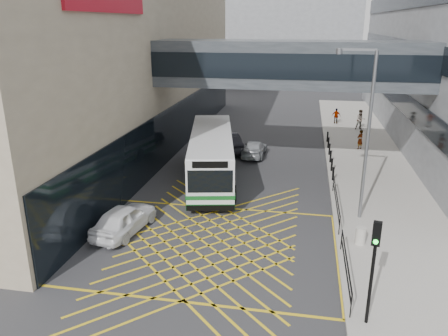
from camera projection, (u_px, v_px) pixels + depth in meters
The scene contains 18 objects.
ground at pixel (209, 246), 20.85m from camera, with size 120.00×120.00×0.00m, color #333335.
building_whsmith at pixel (39, 49), 36.36m from camera, with size 24.17×42.00×16.00m.
building_far at pixel (273, 29), 74.27m from camera, with size 28.00×16.00×18.00m, color gray.
skybridge at pixel (290, 64), 29.13m from camera, with size 20.00×4.10×3.00m.
pavement at pixel (366, 161), 33.24m from camera, with size 6.00×54.00×0.16m, color #A29D94.
box_junction at pixel (209, 245), 20.85m from camera, with size 12.00×9.00×0.01m.
bus at pixel (212, 155), 29.01m from camera, with size 4.96×12.01×3.28m.
car_white at pixel (124, 219), 21.98m from camera, with size 1.91×4.67×1.49m, color white.
car_dark at pixel (226, 142), 35.87m from camera, with size 2.00×5.11×1.60m, color black.
car_silver at pixel (254, 148), 34.64m from camera, with size 1.73×4.09×1.27m, color #9EA2A7.
traffic_light at pixel (374, 259), 14.37m from camera, with size 0.31×0.47×3.97m.
street_lamp at pixel (365, 126), 22.00m from camera, with size 2.00×0.36×8.78m.
litter_bin at pixel (360, 236), 20.57m from camera, with size 0.48×0.48×0.84m, color #ADA89E.
kerb_railings at pixel (340, 223), 21.16m from camera, with size 0.05×12.54×1.00m.
bollards at pixel (330, 153), 33.55m from camera, with size 0.14×10.14×0.90m.
pedestrian_a at pixel (360, 140), 35.92m from camera, with size 0.64×0.45×1.60m, color gray.
pedestrian_b at pixel (361, 120), 42.42m from camera, with size 0.94×0.55×1.93m, color gray.
pedestrian_c at pixel (336, 116), 45.04m from camera, with size 0.93×0.45×1.57m, color gray.
Camera 1 is at (4.14, -18.14, 10.14)m, focal length 35.00 mm.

